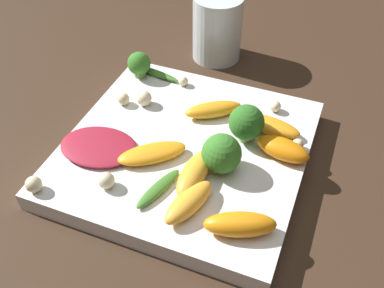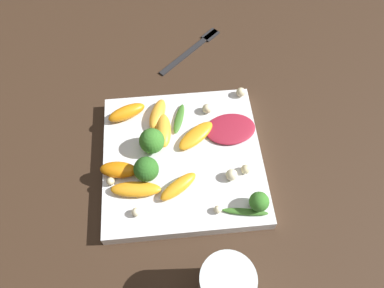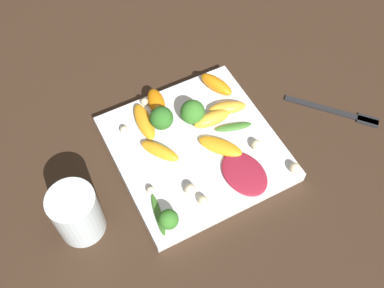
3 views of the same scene
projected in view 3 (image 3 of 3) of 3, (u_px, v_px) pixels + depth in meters
ground_plane at (195, 152)px, 0.77m from camera, size 2.40×2.40×0.00m
plate at (195, 148)px, 0.76m from camera, size 0.26×0.26×0.02m
drinking_glass at (77, 214)px, 0.66m from camera, size 0.07×0.07×0.09m
fork at (342, 113)px, 0.81m from camera, size 0.14×0.13×0.01m
radicchio_leaf_0 at (244, 174)px, 0.72m from camera, size 0.09×0.07×0.01m
orange_segment_0 at (160, 151)px, 0.73m from camera, size 0.07×0.06×0.02m
orange_segment_1 at (144, 122)px, 0.77m from camera, size 0.08×0.03×0.02m
orange_segment_2 at (156, 102)px, 0.79m from camera, size 0.06×0.04×0.02m
orange_segment_3 at (227, 108)px, 0.78m from camera, size 0.04×0.07×0.02m
orange_segment_4 at (212, 119)px, 0.77m from camera, size 0.03×0.07×0.02m
orange_segment_5 at (220, 146)px, 0.74m from camera, size 0.08×0.07×0.01m
orange_segment_6 at (216, 84)px, 0.81m from camera, size 0.07×0.05×0.02m
broccoli_floret_0 at (169, 220)px, 0.66m from camera, size 0.03×0.03×0.03m
broccoli_floret_1 at (161, 118)px, 0.75m from camera, size 0.04×0.04×0.05m
broccoli_floret_2 at (193, 112)px, 0.76m from camera, size 0.04×0.04×0.04m
arugula_sprig_0 at (158, 214)px, 0.68m from camera, size 0.07×0.02×0.01m
arugula_sprig_1 at (234, 128)px, 0.76m from camera, size 0.03×0.07×0.01m
macadamia_nut_0 at (190, 190)px, 0.70m from camera, size 0.02×0.02×0.02m
macadamia_nut_1 at (144, 102)px, 0.79m from camera, size 0.01×0.01×0.01m
macadamia_nut_2 at (124, 130)px, 0.76m from camera, size 0.01×0.01×0.01m
macadamia_nut_3 at (203, 200)px, 0.69m from camera, size 0.02×0.02×0.02m
macadamia_nut_4 at (257, 145)px, 0.74m from camera, size 0.02×0.02×0.02m
macadamia_nut_5 at (151, 190)px, 0.70m from camera, size 0.01×0.01×0.01m
macadamia_nut_6 at (295, 168)px, 0.72m from camera, size 0.02×0.02×0.02m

